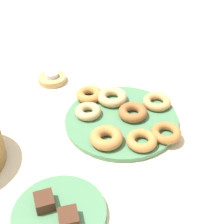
{
  "coord_description": "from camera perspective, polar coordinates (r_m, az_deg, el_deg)",
  "views": [
    {
      "loc": [
        -0.71,
        0.26,
        0.64
      ],
      "look_at": [
        0.0,
        0.03,
        0.04
      ],
      "focal_mm": 52.99,
      "sensor_mm": 36.0,
      "label": 1
    }
  ],
  "objects": [
    {
      "name": "ground_plane",
      "position": [
        0.99,
        1.66,
        -1.71
      ],
      "size": [
        2.4,
        2.4,
        0.0
      ],
      "primitive_type": "plane",
      "color": "beige"
    },
    {
      "name": "candle_holder",
      "position": [
        1.18,
        -10.27,
        5.62
      ],
      "size": [
        0.1,
        0.1,
        0.02
      ],
      "primitive_type": "cylinder",
      "color": "tan",
      "rests_on": "ground_plane"
    },
    {
      "name": "brownie_far",
      "position": [
        0.77,
        -11.58,
        -14.88
      ],
      "size": [
        0.05,
        0.04,
        0.03
      ],
      "primitive_type": "cube",
      "rotation": [
        0.0,
        0.0,
        0.02
      ],
      "color": "#472819",
      "rests_on": "cake_plate"
    },
    {
      "name": "brownie_near",
      "position": [
        0.73,
        -7.51,
        -17.69
      ],
      "size": [
        0.05,
        0.04,
        0.03
      ],
      "primitive_type": "cube",
      "rotation": [
        0.0,
        0.0,
        -0.06
      ],
      "color": "#472819",
      "rests_on": "cake_plate"
    },
    {
      "name": "donut_3",
      "position": [
        1.05,
        -3.95,
        3.01
      ],
      "size": [
        0.09,
        0.09,
        0.03
      ],
      "primitive_type": "torus",
      "rotation": [
        0.0,
        0.0,
        1.59
      ],
      "color": "#BC7A3D",
      "rests_on": "donut_plate"
    },
    {
      "name": "donut_1",
      "position": [
        0.92,
        9.32,
        -3.56
      ],
      "size": [
        0.12,
        0.12,
        0.02
      ],
      "primitive_type": "torus",
      "rotation": [
        0.0,
        0.0,
        5.49
      ],
      "color": "#AD6B33",
      "rests_on": "donut_plate"
    },
    {
      "name": "donut_6",
      "position": [
        0.89,
        5.15,
        -4.91
      ],
      "size": [
        0.09,
        0.09,
        0.02
      ],
      "primitive_type": "torus",
      "rotation": [
        0.0,
        0.0,
        6.17
      ],
      "color": "#BC7A3D",
      "rests_on": "donut_plate"
    },
    {
      "name": "donut_5",
      "position": [
        1.03,
        7.76,
        1.78
      ],
      "size": [
        0.12,
        0.12,
        0.02
      ],
      "primitive_type": "torus",
      "rotation": [
        0.0,
        0.0,
        5.42
      ],
      "color": "tan",
      "rests_on": "donut_plate"
    },
    {
      "name": "donut_4",
      "position": [
        0.89,
        -0.97,
        -4.46
      ],
      "size": [
        0.13,
        0.13,
        0.03
      ],
      "primitive_type": "torus",
      "rotation": [
        0.0,
        0.0,
        5.36
      ],
      "color": "#BC7A3D",
      "rests_on": "donut_plate"
    },
    {
      "name": "donut_2",
      "position": [
        0.98,
        3.58,
        0.01
      ],
      "size": [
        0.09,
        0.09,
        0.03
      ],
      "primitive_type": "torus",
      "rotation": [
        0.0,
        0.0,
        4.8
      ],
      "color": "#995B2D",
      "rests_on": "donut_plate"
    },
    {
      "name": "tealight",
      "position": [
        1.17,
        -10.37,
        6.35
      ],
      "size": [
        0.04,
        0.04,
        0.01
      ],
      "primitive_type": "cylinder",
      "color": "silver",
      "rests_on": "candle_holder"
    },
    {
      "name": "cake_plate",
      "position": [
        0.77,
        -9.06,
        -16.99
      ],
      "size": [
        0.21,
        0.21,
        0.02
      ],
      "primitive_type": "cylinder",
      "color": "#4C7F56",
      "rests_on": "ground_plane"
    },
    {
      "name": "donut_plate",
      "position": [
        0.98,
        1.66,
        -1.38
      ],
      "size": [
        0.34,
        0.34,
        0.01
      ],
      "primitive_type": "cylinder",
      "color": "#4C7F56",
      "rests_on": "ground_plane"
    },
    {
      "name": "donut_0",
      "position": [
        0.99,
        -4.15,
        0.11
      ],
      "size": [
        0.09,
        0.09,
        0.02
      ],
      "primitive_type": "torus",
      "rotation": [
        0.0,
        0.0,
        1.44
      ],
      "color": "tan",
      "rests_on": "donut_plate"
    },
    {
      "name": "donut_7",
      "position": [
        1.04,
        0.29,
        2.64
      ],
      "size": [
        0.12,
        0.12,
        0.03
      ],
      "primitive_type": "torus",
      "rotation": [
        0.0,
        0.0,
        4.41
      ],
      "color": "tan",
      "rests_on": "donut_plate"
    }
  ]
}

